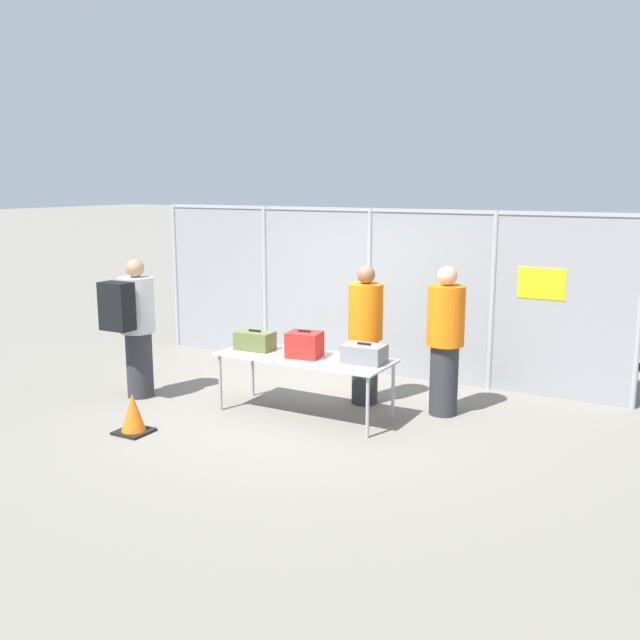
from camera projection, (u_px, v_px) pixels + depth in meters
ground_plane at (291, 413)px, 8.65m from camera, size 120.00×120.00×0.00m
fence_section at (370, 288)px, 10.28m from camera, size 7.27×0.07×2.40m
inspection_table at (305, 360)px, 8.45m from camera, size 2.11×0.81×0.72m
suitcase_olive at (255, 341)px, 8.75m from camera, size 0.47×0.30×0.25m
suitcase_red at (304, 345)px, 8.38m from camera, size 0.43×0.38×0.32m
suitcase_grey at (364, 354)px, 8.14m from camera, size 0.49×0.36×0.23m
traveler_hooded at (134, 323)px, 9.08m from camera, size 0.45×0.69×1.80m
security_worker_near at (365, 333)px, 8.88m from camera, size 0.43×0.43×1.75m
security_worker_far at (445, 339)px, 8.44m from camera, size 0.45×0.45×1.80m
utility_trailer at (589, 333)px, 11.38m from camera, size 3.71×2.06×0.65m
traffic_cone at (133, 415)px, 7.92m from camera, size 0.36×0.36×0.46m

